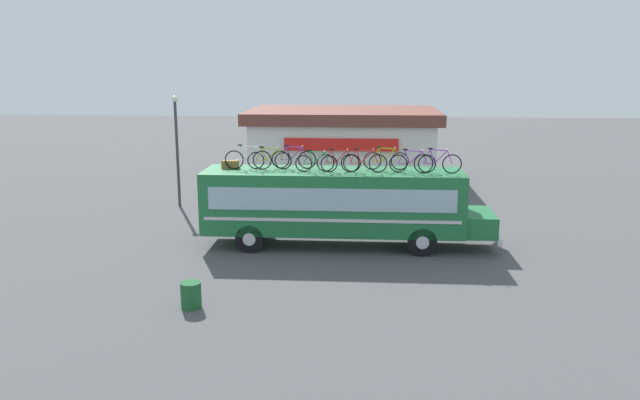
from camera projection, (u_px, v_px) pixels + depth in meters
ground_plane at (333, 245)px, 24.66m from camera, size 120.00×120.00×0.00m
bus at (338, 202)px, 24.27m from camera, size 11.28×2.56×2.99m
luggage_bag_1 at (230, 164)px, 24.51m from camera, size 0.65×0.33×0.31m
rooftop_bicycle_1 at (248, 159)px, 24.20m from camera, size 1.84×0.44×0.98m
rooftop_bicycle_2 at (269, 160)px, 24.25m from camera, size 1.74×0.44×0.89m
rooftop_bicycle_3 at (294, 159)px, 24.40m from camera, size 1.75×0.44×0.94m
rooftop_bicycle_4 at (316, 163)px, 23.62m from camera, size 1.61×0.44×0.86m
rooftop_bicycle_5 at (339, 162)px, 23.69m from camera, size 1.68×0.44×0.90m
rooftop_bicycle_6 at (364, 162)px, 23.54m from camera, size 1.74×0.44×0.93m
rooftop_bicycle_7 at (386, 160)px, 24.11m from camera, size 1.75×0.44×0.92m
rooftop_bicycle_8 at (413, 163)px, 23.51m from camera, size 1.75×0.44×0.91m
rooftop_bicycle_9 at (438, 163)px, 23.33m from camera, size 1.78×0.44×0.96m
roadside_building at (343, 143)px, 38.78m from camera, size 11.49×8.09×4.22m
trash_bin at (191, 295)px, 18.33m from camera, size 0.60×0.60×0.77m
street_lamp at (177, 144)px, 30.68m from camera, size 0.29×0.29×5.47m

